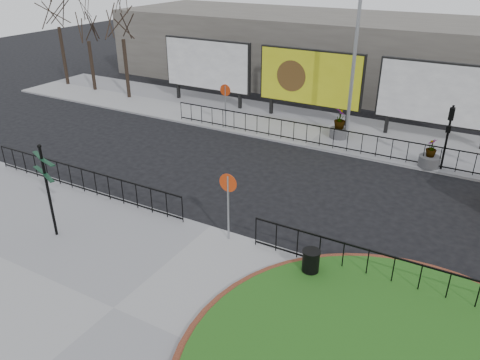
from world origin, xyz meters
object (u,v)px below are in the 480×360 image
Objects in this scene: planter_c at (430,157)px; litter_bin at (311,264)px; lamp_post at (355,48)px; fingerpost_sign at (46,182)px; planter_b at (339,126)px; billboard_mid at (310,78)px.

litter_bin is at bearing -99.41° from planter_c.
lamp_post reaches higher than fingerpost_sign.
lamp_post is 4.11m from planter_b.
lamp_post is at bearing 90.65° from fingerpost_sign.
lamp_post is (3.01, -1.97, 2.23)m from billboard_mid.
fingerpost_sign is 16.33m from planter_c.
fingerpost_sign reaches higher than planter_c.
billboard_mid is 3.74m from planter_b.
billboard_mid is at bearing 112.31° from litter_bin.
planter_b is (-3.15, 11.99, 0.15)m from litter_bin.
litter_bin is (8.63, 2.14, -1.58)m from fingerpost_sign.
litter_bin is 10.53m from planter_c.
planter_c is (4.44, -1.60, -4.25)m from lamp_post.
billboard_mid is 4.59× the size of planter_c.
lamp_post reaches higher than litter_bin.
planter_b is (-0.42, -0.00, -4.09)m from lamp_post.
fingerpost_sign is 3.68× the size of litter_bin.
litter_bin is (2.72, -11.99, -4.24)m from lamp_post.
fingerpost_sign is 15.23m from planter_b.
lamp_post is 6.83× the size of planter_c.
litter_bin is (5.73, -13.96, -2.01)m from billboard_mid.
fingerpost_sign is at bearing -112.71° from lamp_post.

